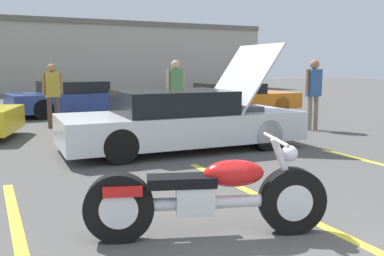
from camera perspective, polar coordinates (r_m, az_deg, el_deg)
The scene contains 10 objects.
parking_stripe_middle at distance 4.26m, azimuth -21.80°, elevation -14.95°, with size 0.12×4.71×0.01m, color yellow.
parking_stripe_back at distance 5.24m, azimuth 11.60°, elevation -10.09°, with size 0.12×4.71×0.01m, color yellow.
far_building at distance 28.18m, azimuth -22.25°, elevation 9.14°, with size 32.00×4.20×4.40m.
motorcycle at distance 4.15m, azimuth 2.11°, elevation -9.12°, with size 2.27×1.00×0.96m.
show_car_hood_open at distance 8.45m, azimuth -1.29°, elevation 1.03°, with size 4.77×1.99×2.09m.
parked_car_right_row at distance 14.88m, azimuth 5.50°, elevation 3.94°, with size 4.46×1.94×1.05m.
parked_car_mid_right_row at distance 14.99m, azimuth -15.06°, elevation 3.85°, with size 4.61×2.40×1.12m.
spectator_near_motorcycle at distance 11.55m, azimuth -2.19°, elevation 5.48°, with size 0.52×0.23×1.79m.
spectator_by_show_car at distance 11.83m, azimuth -18.08°, elevation 4.83°, with size 0.52×0.22×1.69m.
spectator_midground at distance 11.32m, azimuth 15.92°, elevation 5.12°, with size 0.52×0.23×1.79m.
Camera 1 is at (-1.93, -1.94, 1.65)m, focal length 40.00 mm.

